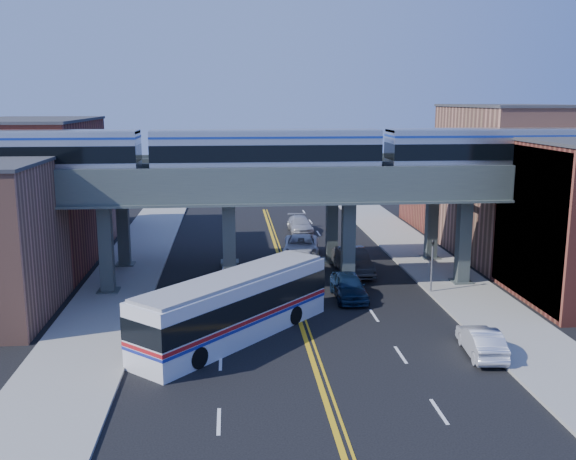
% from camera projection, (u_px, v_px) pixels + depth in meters
% --- Properties ---
extents(ground, '(120.00, 120.00, 0.00)m').
position_uv_depth(ground, '(303.00, 330.00, 35.65)').
color(ground, black).
rests_on(ground, ground).
extents(sidewalk_west, '(5.00, 70.00, 0.16)m').
position_uv_depth(sidewalk_west, '(121.00, 284.00, 44.36)').
color(sidewalk_west, gray).
rests_on(sidewalk_west, ground).
extents(sidewalk_east, '(5.00, 70.00, 0.16)m').
position_uv_depth(sidewalk_east, '(445.00, 275.00, 46.42)').
color(sidewalk_east, gray).
rests_on(sidewalk_east, ground).
extents(building_west_b, '(8.00, 14.00, 11.00)m').
position_uv_depth(building_west_b, '(36.00, 195.00, 48.51)').
color(building_west_b, brown).
rests_on(building_west_b, ground).
extents(building_west_c, '(8.00, 10.00, 8.00)m').
position_uv_depth(building_west_c, '(77.00, 191.00, 61.50)').
color(building_west_c, '#A26953').
rests_on(building_west_c, ground).
extents(building_east_b, '(8.00, 14.00, 12.00)m').
position_uv_depth(building_east_b, '(508.00, 183.00, 51.72)').
color(building_east_b, '#A26953').
rests_on(building_east_b, ground).
extents(building_east_c, '(8.00, 10.00, 9.00)m').
position_uv_depth(building_east_c, '(452.00, 181.00, 64.71)').
color(building_east_c, brown).
rests_on(building_east_c, ground).
extents(mural_panel, '(0.10, 9.50, 9.50)m').
position_uv_depth(mural_panel, '(528.00, 228.00, 39.91)').
color(mural_panel, teal).
rests_on(mural_panel, ground).
extents(elevated_viaduct_near, '(52.00, 3.60, 7.40)m').
position_uv_depth(elevated_viaduct_near, '(289.00, 194.00, 42.17)').
color(elevated_viaduct_near, '#45504E').
rests_on(elevated_viaduct_near, ground).
extents(elevated_viaduct_far, '(52.00, 3.60, 7.40)m').
position_uv_depth(elevated_viaduct_far, '(281.00, 181.00, 49.00)').
color(elevated_viaduct_far, '#45504E').
rests_on(elevated_viaduct_far, ground).
extents(transit_train, '(45.57, 2.86, 3.33)m').
position_uv_depth(transit_train, '(266.00, 153.00, 41.49)').
color(transit_train, black).
rests_on(transit_train, elevated_viaduct_near).
extents(stop_sign, '(0.76, 0.09, 2.63)m').
position_uv_depth(stop_sign, '(302.00, 284.00, 38.25)').
color(stop_sign, slate).
rests_on(stop_sign, ground).
extents(traffic_signal, '(0.15, 0.18, 4.10)m').
position_uv_depth(traffic_signal, '(432.00, 260.00, 41.87)').
color(traffic_signal, slate).
rests_on(traffic_signal, ground).
extents(transit_bus, '(10.77, 11.41, 3.31)m').
position_uv_depth(transit_bus, '(235.00, 307.00, 34.19)').
color(transit_bus, silver).
rests_on(transit_bus, ground).
extents(car_lane_a, '(2.00, 4.88, 1.66)m').
position_uv_depth(car_lane_a, '(349.00, 286.00, 41.13)').
color(car_lane_a, '#10203A').
rests_on(car_lane_a, ground).
extents(car_lane_b, '(2.35, 5.77, 1.86)m').
position_uv_depth(car_lane_b, '(353.00, 261.00, 47.04)').
color(car_lane_b, '#313133').
rests_on(car_lane_b, ground).
extents(car_lane_c, '(3.58, 6.45, 1.71)m').
position_uv_depth(car_lane_c, '(301.00, 247.00, 52.09)').
color(car_lane_c, silver).
rests_on(car_lane_c, ground).
extents(car_lane_d, '(2.23, 5.26, 1.51)m').
position_uv_depth(car_lane_d, '(300.00, 225.00, 61.69)').
color(car_lane_d, '#A5A5AA').
rests_on(car_lane_d, ground).
extents(car_parked_curb, '(1.94, 4.49, 1.44)m').
position_uv_depth(car_parked_curb, '(481.00, 341.00, 32.02)').
color(car_parked_curb, silver).
rests_on(car_parked_curb, ground).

